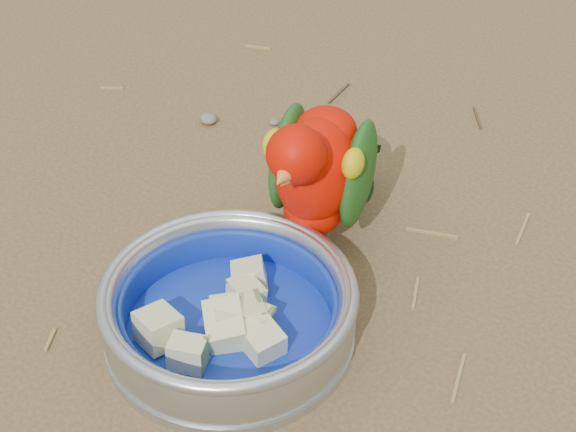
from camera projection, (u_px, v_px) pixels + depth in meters
The scene contains 6 objects.
ground at pixel (277, 327), 0.82m from camera, with size 60.00×60.00×0.00m, color brown.
food_bowl at pixel (230, 331), 0.80m from camera, with size 0.23×0.23×0.02m, color #B2B2BA.
bowl_wall at pixel (229, 307), 0.79m from camera, with size 0.23×0.23×0.04m, color #B2B2BA, non-canonical shape.
fruit_wedges at pixel (229, 313), 0.79m from camera, with size 0.14×0.14×0.03m, color beige, non-canonical shape.
lory_parrot at pixel (317, 182), 0.85m from camera, with size 0.10×0.21×0.17m, color #CB0D00, non-canonical shape.
ground_debris at pixel (326, 285), 0.86m from camera, with size 0.90×0.80×0.01m, color olive, non-canonical shape.
Camera 1 is at (0.37, -0.45, 0.59)m, focal length 55.00 mm.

